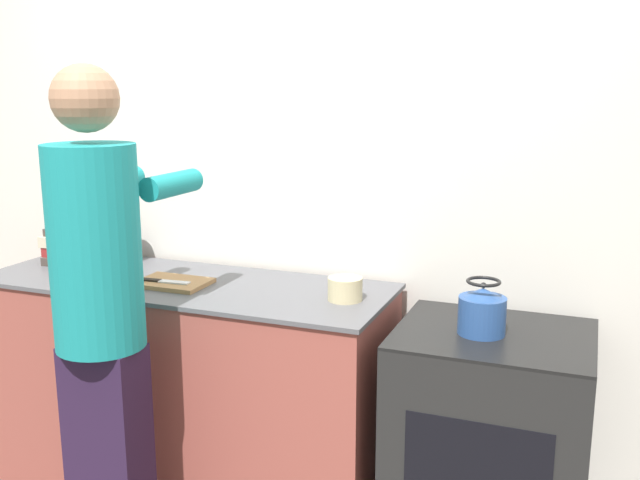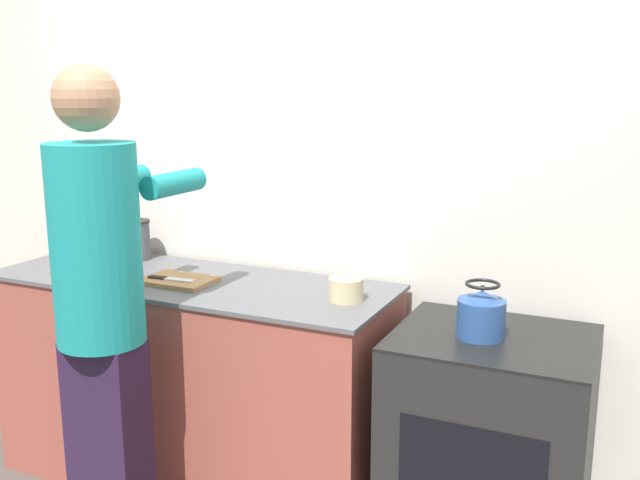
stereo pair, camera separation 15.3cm
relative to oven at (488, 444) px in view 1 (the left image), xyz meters
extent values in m
cube|color=silver|center=(-0.91, 0.37, 0.86)|extent=(8.00, 0.05, 2.60)
cube|color=#9E4C42|center=(-1.30, 0.01, 0.02)|extent=(1.75, 0.60, 0.92)
cube|color=#56565B|center=(-1.30, 0.01, 0.49)|extent=(1.78, 0.63, 0.02)
cube|color=black|center=(0.00, 0.00, -0.01)|extent=(0.70, 0.59, 0.87)
cube|color=black|center=(0.00, 0.00, 0.43)|extent=(0.70, 0.59, 0.01)
cube|color=black|center=(0.00, -0.29, 0.04)|extent=(0.49, 0.01, 0.38)
cube|color=#291935|center=(-1.28, -0.56, -0.01)|extent=(0.28, 0.17, 0.85)
cylinder|color=teal|center=(-1.28, -0.56, 0.77)|extent=(0.31, 0.31, 0.71)
sphere|color=#A87A5B|center=(-1.28, -0.56, 1.27)|extent=(0.23, 0.23, 0.23)
cylinder|color=teal|center=(-1.41, -0.28, 0.95)|extent=(0.09, 0.30, 0.09)
cylinder|color=teal|center=(-1.15, -0.28, 0.95)|extent=(0.09, 0.30, 0.09)
cube|color=#A87A4C|center=(-1.31, -0.06, 0.51)|extent=(0.29, 0.21, 0.02)
cube|color=silver|center=(-1.29, -0.08, 0.52)|extent=(0.13, 0.05, 0.01)
cube|color=black|center=(-1.39, -0.09, 0.52)|extent=(0.08, 0.04, 0.01)
cylinder|color=#284C8C|center=(-0.04, -0.03, 0.51)|extent=(0.17, 0.17, 0.14)
cone|color=#284C8C|center=(-0.04, -0.03, 0.59)|extent=(0.14, 0.14, 0.03)
sphere|color=black|center=(-0.04, -0.03, 0.62)|extent=(0.02, 0.02, 0.02)
torus|color=black|center=(-0.04, -0.03, 0.63)|extent=(0.12, 0.12, 0.01)
cylinder|color=#C6B789|center=(-0.57, 0.00, 0.54)|extent=(0.13, 0.13, 0.09)
cylinder|color=#4C4C51|center=(-1.74, 0.20, 0.59)|extent=(0.13, 0.13, 0.18)
cylinder|color=#28231E|center=(-1.74, 0.20, 0.68)|extent=(0.13, 0.13, 0.01)
cube|color=#423833|center=(-1.96, 0.12, 0.52)|extent=(0.21, 0.25, 0.04)
cube|color=maroon|center=(-1.97, 0.13, 0.56)|extent=(0.21, 0.25, 0.05)
cube|color=beige|center=(-1.97, 0.12, 0.60)|extent=(0.21, 0.23, 0.05)
cube|color=#423833|center=(-1.96, 0.13, 0.65)|extent=(0.18, 0.23, 0.03)
camera|label=1|loc=(0.30, -2.50, 1.31)|focal=40.00mm
camera|label=2|loc=(0.44, -2.44, 1.31)|focal=40.00mm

